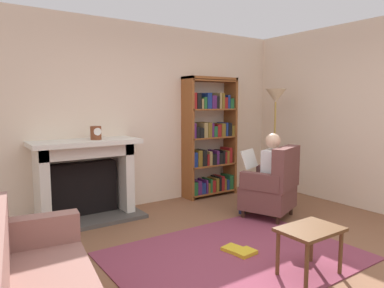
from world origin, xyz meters
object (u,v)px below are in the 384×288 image
Objects in this scene: bookshelf at (210,139)px; floor_lamp at (275,106)px; mantel_clock at (96,133)px; armchair_reading at (273,186)px; side_table at (310,235)px; seated_reader at (265,171)px; fireplace at (85,177)px.

floor_lamp is (0.80, -0.68, 0.54)m from bookshelf.
mantel_clock is 0.18× the size of armchair_reading.
bookshelf is 3.48× the size of side_table.
armchair_reading is at bearing 54.14° from side_table.
mantel_clock is 0.15× the size of seated_reader.
side_table is 0.32× the size of floor_lamp.
fireplace is 8.03× the size of mantel_clock.
seated_reader reaches higher than armchair_reading.
mantel_clock is 0.31× the size of side_table.
mantel_clock is 2.83m from floor_lamp.
mantel_clock is at bearing -52.44° from seated_reader.
side_table is at bearing -66.68° from fireplace.
floor_lamp is (0.84, 0.61, 0.87)m from seated_reader.
bookshelf reaches higher than side_table.
bookshelf is 2.92m from side_table.
seated_reader is (-0.04, 0.11, 0.20)m from armchair_reading.
mantel_clock is at bearing -37.27° from fireplace.
fireplace is 2.91m from side_table.
seated_reader is at bearing -90.00° from armchair_reading.
mantel_clock is 1.98m from bookshelf.
side_table is at bearing -68.37° from mantel_clock.
floor_lamp is at bearing -159.62° from armchair_reading.
mantel_clock is 2.30m from seated_reader.
side_table is 2.90m from floor_lamp.
mantel_clock reaches higher than fireplace.
bookshelf reaches higher than mantel_clock.
side_table is (-0.95, -1.31, -0.05)m from armchair_reading.
mantel_clock reaches higher than seated_reader.
floor_lamp reaches higher than mantel_clock.
fireplace is 2.50m from armchair_reading.
fireplace is 0.61m from mantel_clock.
seated_reader is at bearing -31.29° from fireplace.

